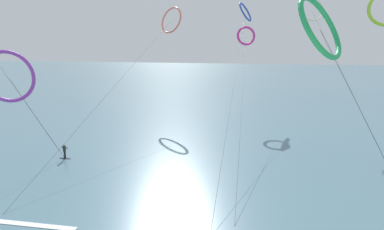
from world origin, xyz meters
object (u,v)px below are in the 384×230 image
object	(u,v)px
surfer_charcoal	(65,152)
kite_cobalt	(245,12)
kite_coral	(171,20)
kite_magenta	(246,36)
kite_ivory	(312,10)
kite_violet	(9,76)
kite_emerald	(321,28)

from	to	relation	value
surfer_charcoal	kite_cobalt	bearing A→B (deg)	143.75
kite_coral	kite_magenta	size ratio (longest dim) A/B	1.10
surfer_charcoal	kite_ivory	bearing A→B (deg)	122.79
kite_coral	surfer_charcoal	bearing A→B (deg)	-66.65
kite_violet	kite_coral	bearing A→B (deg)	12.11
kite_coral	kite_violet	distance (m)	34.81
kite_coral	kite_magenta	distance (m)	14.21
kite_cobalt	kite_magenta	bearing A→B (deg)	-159.87
surfer_charcoal	kite_emerald	xyz separation A→B (m)	(23.94, -11.65, 12.59)
kite_cobalt	surfer_charcoal	bearing A→B (deg)	168.56
surfer_charcoal	kite_coral	bearing A→B (deg)	161.86
surfer_charcoal	kite_violet	world-z (taller)	kite_violet
kite_magenta	kite_violet	xyz separation A→B (m)	(-20.76, -32.37, -4.40)
kite_coral	kite_emerald	distance (m)	45.76
kite_coral	kite_emerald	xyz separation A→B (m)	(19.68, -41.17, -3.47)
kite_cobalt	kite_violet	bearing A→B (deg)	167.69
surfer_charcoal	kite_ivory	distance (m)	42.37
surfer_charcoal	kite_emerald	world-z (taller)	kite_emerald
surfer_charcoal	kite_ivory	xyz separation A→B (m)	(28.47, 26.29, 17.14)
kite_ivory	kite_violet	distance (m)	44.08
kite_emerald	kite_violet	bearing A→B (deg)	104.31
kite_ivory	kite_coral	bearing A→B (deg)	157.45
kite_cobalt	kite_emerald	distance (m)	47.76
kite_ivory	kite_magenta	size ratio (longest dim) A/B	0.72
kite_cobalt	kite_emerald	bearing A→B (deg)	-157.34
surfer_charcoal	kite_emerald	size ratio (longest dim) A/B	0.11
kite_ivory	kite_cobalt	bearing A→B (deg)	125.35
surfer_charcoal	kite_coral	xyz separation A→B (m)	(4.26, 29.52, 16.06)
surfer_charcoal	kite_magenta	distance (m)	36.30
surfer_charcoal	kite_cobalt	size ratio (longest dim) A/B	0.03
kite_magenta	surfer_charcoal	bearing A→B (deg)	-143.25
kite_ivory	kite_cobalt	distance (m)	14.27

